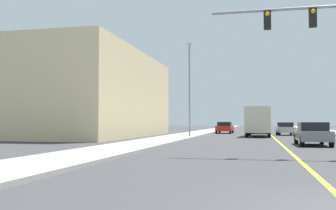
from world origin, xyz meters
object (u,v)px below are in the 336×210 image
car_red (225,127)px  delivery_truck (259,121)px  car_white (260,128)px  street_lamp (189,85)px  car_yellow (259,127)px  car_silver (285,129)px  car_gray (312,133)px

car_red → delivery_truck: bearing=115.0°
car_white → car_red: size_ratio=0.96×
street_lamp → car_white: street_lamp is taller
car_yellow → car_silver: (2.68, -14.95, 0.01)m
street_lamp → car_yellow: (6.43, 24.99, -4.18)m
car_gray → car_yellow: bearing=94.7°
car_yellow → car_red: (-4.41, -9.88, 0.03)m
car_silver → car_gray: bearing=-91.2°
car_white → delivery_truck: (-0.22, -9.53, 0.86)m
car_yellow → car_silver: size_ratio=0.98×
delivery_truck → car_red: bearing=114.8°
street_lamp → delivery_truck: size_ratio=1.09×
car_gray → delivery_truck: delivery_truck is taller
street_lamp → car_red: 15.80m
car_gray → car_red: bearing=106.5°
car_white → car_silver: (2.70, -4.72, 0.02)m
street_lamp → car_gray: (9.40, -9.29, -4.15)m
car_yellow → car_silver: 15.19m
car_yellow → car_gray: car_gray is taller
car_yellow → car_red: car_red is taller
delivery_truck → car_gray: bearing=-75.6°
car_gray → delivery_truck: (-3.21, 14.52, 0.82)m
car_yellow → delivery_truck: delivery_truck is taller
car_white → car_gray: (2.99, -24.05, 0.04)m
car_gray → car_red: 25.50m
car_silver → car_white: bearing=117.8°
street_lamp → car_white: (6.41, 14.76, -4.19)m
car_yellow → car_gray: 34.41m
street_lamp → car_red: bearing=82.4°
car_white → car_gray: 24.24m
car_white → car_silver: car_silver is taller
car_yellow → delivery_truck: size_ratio=0.49×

